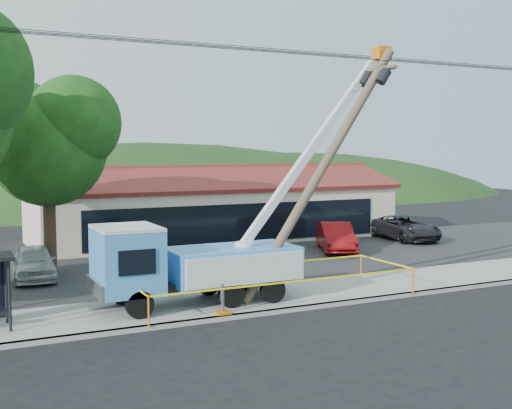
{
  "coord_description": "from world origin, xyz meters",
  "views": [
    {
      "loc": [
        -11.4,
        -17.06,
        5.68
      ],
      "look_at": [
        -0.5,
        5.0,
        3.53
      ],
      "focal_mm": 45.0,
      "sensor_mm": 36.0,
      "label": 1
    }
  ],
  "objects": [
    {
      "name": "ground",
      "position": [
        0.0,
        0.0,
        0.0
      ],
      "size": [
        120.0,
        120.0,
        0.0
      ],
      "primitive_type": "plane",
      "color": "black",
      "rests_on": "ground"
    },
    {
      "name": "curb",
      "position": [
        0.0,
        2.1,
        0.07
      ],
      "size": [
        60.0,
        0.25,
        0.15
      ],
      "primitive_type": "cube",
      "color": "#9E9C93",
      "rests_on": "ground"
    },
    {
      "name": "sidewalk",
      "position": [
        0.0,
        4.0,
        0.07
      ],
      "size": [
        60.0,
        4.0,
        0.15
      ],
      "primitive_type": "cube",
      "color": "#9E9C93",
      "rests_on": "ground"
    },
    {
      "name": "parking_lot",
      "position": [
        0.0,
        12.0,
        0.05
      ],
      "size": [
        60.0,
        12.0,
        0.1
      ],
      "primitive_type": "cube",
      "color": "#28282B",
      "rests_on": "ground"
    },
    {
      "name": "strip_mall",
      "position": [
        4.0,
        19.98,
        1.88
      ],
      "size": [
        22.5,
        8.53,
        4.67
      ],
      "color": "beige",
      "rests_on": "ground"
    },
    {
      "name": "tree_lot",
      "position": [
        -7.0,
        13.0,
        6.21
      ],
      "size": [
        6.3,
        5.6,
        8.94
      ],
      "color": "#332316",
      "rests_on": "ground"
    },
    {
      "name": "hill_center",
      "position": [
        10.0,
        55.0,
        0.0
      ],
      "size": [
        89.6,
        64.0,
        32.0
      ],
      "primitive_type": "ellipsoid",
      "color": "#193A15",
      "rests_on": "ground"
    },
    {
      "name": "hill_east",
      "position": [
        30.0,
        55.0,
        0.0
      ],
      "size": [
        72.8,
        52.0,
        26.0
      ],
      "primitive_type": "ellipsoid",
      "color": "#193A15",
      "rests_on": "ground"
    },
    {
      "name": "utility_truck",
      "position": [
        -3.4,
        4.08,
        1.76
      ],
      "size": [
        11.79,
        3.93,
        9.55
      ],
      "color": "black",
      "rests_on": "ground"
    },
    {
      "name": "leaning_pole",
      "position": [
        1.69,
        3.36,
        5.27
      ],
      "size": [
        6.57,
        1.99,
        9.49
      ],
      "color": "brown",
      "rests_on": "ground"
    },
    {
      "name": "caution_tape",
      "position": [
        -0.52,
        3.63,
        0.89
      ],
      "size": [
        10.5,
        3.46,
        1.0
      ],
      "color": "orange",
      "rests_on": "ground"
    },
    {
      "name": "car_silver",
      "position": [
        -7.92,
        11.43,
        0.0
      ],
      "size": [
        2.06,
        4.4,
        1.46
      ],
      "primitive_type": "imported",
      "rotation": [
        0.0,
        0.0,
        -0.08
      ],
      "color": "silver",
      "rests_on": "ground"
    },
    {
      "name": "car_red",
      "position": [
        7.86,
        12.07,
        0.0
      ],
      "size": [
        3.39,
        4.94,
        1.54
      ],
      "primitive_type": "imported",
      "rotation": [
        0.0,
        0.0,
        -0.42
      ],
      "color": "maroon",
      "rests_on": "ground"
    },
    {
      "name": "car_dark",
      "position": [
        14.1,
        13.87,
        0.0
      ],
      "size": [
        3.06,
        5.57,
        1.48
      ],
      "primitive_type": "imported",
      "rotation": [
        0.0,
        0.0,
        -0.12
      ],
      "color": "black",
      "rests_on": "ground"
    }
  ]
}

